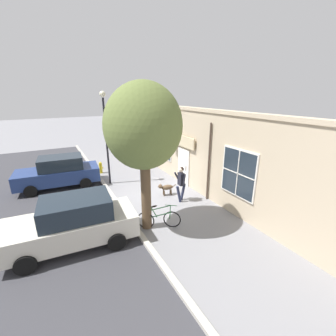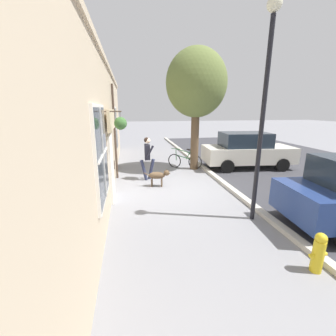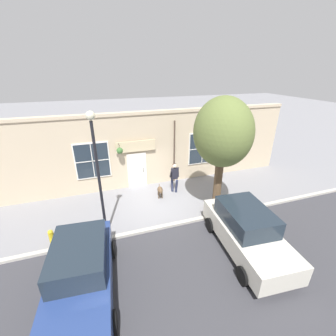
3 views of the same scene
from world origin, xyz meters
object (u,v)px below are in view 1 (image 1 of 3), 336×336
object	(u,v)px
leaning_bicycle	(159,219)
parked_car_nearest_curb	(59,172)
street_lamp	(105,126)
street_tree_by_curb	(142,130)
dog_on_leash	(166,187)
fire_hydrant	(101,167)
pedestrian_walking	(181,181)
parked_car_mid_block	(73,222)

from	to	relation	value
leaning_bicycle	parked_car_nearest_curb	distance (m)	7.09
street_lamp	parked_car_nearest_curb	bearing A→B (deg)	-18.36
street_lamp	street_tree_by_curb	bearing A→B (deg)	90.14
dog_on_leash	fire_hydrant	world-z (taller)	fire_hydrant
pedestrian_walking	street_lamp	distance (m)	5.19
street_tree_by_curb	parked_car_nearest_curb	world-z (taller)	street_tree_by_curb
street_lamp	leaning_bicycle	bearing A→B (deg)	95.00
pedestrian_walking	dog_on_leash	size ratio (longest dim) A/B	1.73
parked_car_mid_block	street_lamp	distance (m)	6.19
fire_hydrant	pedestrian_walking	bearing A→B (deg)	112.64
parked_car_mid_block	fire_hydrant	bearing A→B (deg)	-109.34
pedestrian_walking	leaning_bicycle	size ratio (longest dim) A/B	1.16
street_tree_by_curb	pedestrian_walking	bearing A→B (deg)	-151.87
parked_car_mid_block	dog_on_leash	bearing A→B (deg)	-156.67
parked_car_mid_block	fire_hydrant	size ratio (longest dim) A/B	5.75
dog_on_leash	street_lamp	size ratio (longest dim) A/B	0.20
parked_car_nearest_curb	fire_hydrant	xyz separation A→B (m)	(-2.53, -1.21, -0.48)
street_tree_by_curb	parked_car_nearest_curb	xyz separation A→B (m)	(2.60, -6.13, -2.98)
dog_on_leash	street_tree_by_curb	xyz separation A→B (m)	(2.12, 2.24, 3.42)
pedestrian_walking	parked_car_nearest_curb	world-z (taller)	pedestrian_walking
pedestrian_walking	leaning_bicycle	distance (m)	2.60
dog_on_leash	leaning_bicycle	size ratio (longest dim) A/B	0.67
dog_on_leash	parked_car_mid_block	world-z (taller)	parked_car_mid_block
leaning_bicycle	parked_car_nearest_curb	bearing A→B (deg)	-64.29
parked_car_mid_block	fire_hydrant	world-z (taller)	parked_car_mid_block
pedestrian_walking	fire_hydrant	size ratio (longest dim) A/B	2.29
pedestrian_walking	street_lamp	bearing A→B (deg)	-58.24
parked_car_nearest_curb	parked_car_mid_block	xyz separation A→B (m)	(-0.03, 5.91, 0.00)
leaning_bicycle	parked_car_nearest_curb	xyz separation A→B (m)	(3.07, -6.38, 0.50)
leaning_bicycle	parked_car_nearest_curb	world-z (taller)	parked_car_nearest_curb
dog_on_leash	street_tree_by_curb	distance (m)	4.61
pedestrian_walking	street_lamp	size ratio (longest dim) A/B	0.34
dog_on_leash	leaning_bicycle	world-z (taller)	leaning_bicycle
parked_car_nearest_curb	street_lamp	distance (m)	3.69
leaning_bicycle	street_lamp	distance (m)	6.29
dog_on_leash	parked_car_nearest_curb	bearing A→B (deg)	-39.51
fire_hydrant	street_tree_by_curb	bearing A→B (deg)	90.58
parked_car_nearest_curb	street_lamp	world-z (taller)	street_lamp
street_tree_by_curb	parked_car_mid_block	distance (m)	3.94
leaning_bicycle	pedestrian_walking	bearing A→B (deg)	-141.77
pedestrian_walking	dog_on_leash	distance (m)	1.18
street_lamp	fire_hydrant	bearing A→B (deg)	-88.30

